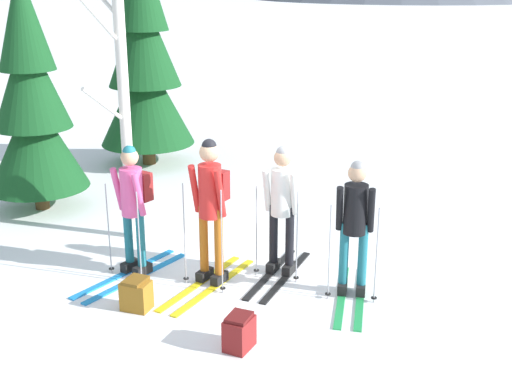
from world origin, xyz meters
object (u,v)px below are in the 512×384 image
object	(u,v)px
skier_in_white	(282,206)
pine_tree_mid	(144,62)
skier_in_black	(355,221)
backpack_on_snow_front	(136,294)
pine_tree_near	(32,103)
backpack_on_snow_beside	(239,332)
birch_tree_tall	(123,105)
skier_in_pink	(133,203)
skier_in_red	(211,203)

from	to	relation	value
skier_in_white	pine_tree_mid	size ratio (longest dim) A/B	0.38
skier_in_black	backpack_on_snow_front	size ratio (longest dim) A/B	4.39
backpack_on_snow_front	pine_tree_mid	bearing A→B (deg)	119.85
pine_tree_near	backpack_on_snow_beside	size ratio (longest dim) A/B	10.05
pine_tree_near	birch_tree_tall	world-z (taller)	pine_tree_near
skier_in_pink	skier_in_red	size ratio (longest dim) A/B	0.97
backpack_on_snow_front	skier_in_black	bearing A→B (deg)	31.38
pine_tree_near	skier_in_red	bearing A→B (deg)	-20.12
skier_in_white	pine_tree_near	xyz separation A→B (m)	(-4.48, 0.82, 0.83)
skier_in_white	skier_in_black	distance (m)	1.01
birch_tree_tall	backpack_on_snow_beside	world-z (taller)	birch_tree_tall
pine_tree_near	backpack_on_snow_beside	distance (m)	5.64
pine_tree_mid	birch_tree_tall	world-z (taller)	pine_tree_mid
birch_tree_tall	backpack_on_snow_front	bearing A→B (deg)	-55.74
skier_in_pink	skier_in_black	size ratio (longest dim) A/B	1.07
skier_in_black	pine_tree_near	world-z (taller)	pine_tree_near
skier_in_red	backpack_on_snow_beside	bearing A→B (deg)	-53.91
skier_in_pink	pine_tree_mid	size ratio (longest dim) A/B	0.40
pine_tree_near	pine_tree_mid	bearing A→B (deg)	85.77
skier_in_red	pine_tree_near	size ratio (longest dim) A/B	0.48
pine_tree_mid	birch_tree_tall	size ratio (longest dim) A/B	1.17
skier_in_pink	backpack_on_snow_beside	xyz separation A→B (m)	(1.95, -1.14, -0.77)
skier_in_white	skier_in_red	bearing A→B (deg)	-141.08
pine_tree_mid	backpack_on_snow_front	distance (m)	6.43
backpack_on_snow_beside	skier_in_pink	bearing A→B (deg)	149.61
skier_in_red	pine_tree_near	bearing A→B (deg)	159.88
skier_in_red	backpack_on_snow_front	bearing A→B (deg)	-117.02
skier_in_pink	pine_tree_near	world-z (taller)	pine_tree_near
birch_tree_tall	backpack_on_snow_beside	xyz separation A→B (m)	(2.70, -2.18, -1.77)
skier_in_red	skier_in_pink	bearing A→B (deg)	-171.91
skier_in_pink	skier_in_red	bearing A→B (deg)	8.09
skier_in_red	birch_tree_tall	size ratio (longest dim) A/B	0.49
skier_in_black	birch_tree_tall	distance (m)	3.64
skier_in_black	pine_tree_mid	bearing A→B (deg)	142.66
skier_in_white	backpack_on_snow_beside	size ratio (longest dim) A/B	4.44
skier_in_red	pine_tree_mid	distance (m)	5.72
skier_in_pink	backpack_on_snow_front	xyz separation A→B (m)	(0.52, -0.83, -0.77)
skier_in_white	pine_tree_mid	bearing A→B (deg)	138.27
skier_in_pink	pine_tree_mid	distance (m)	5.29
skier_in_red	pine_tree_near	distance (m)	4.08
birch_tree_tall	backpack_on_snow_front	size ratio (longest dim) A/B	9.99
skier_in_black	pine_tree_mid	size ratio (longest dim) A/B	0.37
skier_in_white	skier_in_black	xyz separation A→B (m)	(0.99, -0.20, 0.01)
pine_tree_mid	backpack_on_snow_front	size ratio (longest dim) A/B	11.71
skier_in_red	skier_in_white	distance (m)	0.91
pine_tree_mid	backpack_on_snow_front	xyz separation A→B (m)	(3.06, -5.34, -1.85)
skier_in_red	skier_in_white	bearing A→B (deg)	38.92
skier_in_black	backpack_on_snow_beside	size ratio (longest dim) A/B	4.39
skier_in_red	birch_tree_tall	distance (m)	2.17
skier_in_pink	pine_tree_near	bearing A→B (deg)	151.10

